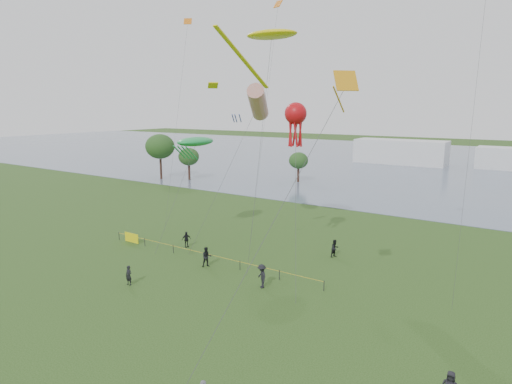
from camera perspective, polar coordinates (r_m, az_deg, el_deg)
The scene contains 15 objects.
ground_plane at distance 26.66m, azimuth -12.72°, elevation -20.81°, with size 400.00×400.00×0.00m, color #203C13.
lake at distance 117.42m, azimuth 24.91°, elevation 3.31°, with size 400.00×120.00×0.08m, color slate.
pavilion_left at distance 114.58m, azimuth 18.70°, elevation 5.10°, with size 22.00×8.00×6.00m, color white.
trees at distance 84.72m, azimuth -9.00°, elevation 5.42°, with size 29.20×16.42×8.91m.
fence at distance 44.31m, azimuth -12.96°, elevation -6.78°, with size 24.07×0.07×1.05m.
spectator_a at distance 38.85m, azimuth -6.59°, elevation -8.60°, with size 0.88×0.68×1.80m, color black.
spectator_b at distance 34.33m, azimuth 0.76°, elevation -11.15°, with size 1.24×0.71×1.92m, color black.
spectator_c at distance 44.35m, azimuth -9.28°, elevation -6.26°, with size 0.96×0.40×1.64m, color black.
spectator_f at distance 36.32m, azimuth -16.61°, elevation -10.62°, with size 0.59×0.38×1.61m, color black.
spectator_g at distance 41.67m, azimuth 10.47°, elevation -7.40°, with size 0.83×0.65×1.71m, color black.
kite_stingray at distance 38.38m, azimuth 1.97°, elevation 20.13°, with size 4.69×9.94×20.44m.
kite_windsock at distance 44.66m, azimuth 0.25°, elevation 11.84°, with size 4.65×10.53×16.41m.
kite_creature at distance 44.93m, azimuth -8.09°, elevation 6.65°, with size 2.68×8.35×11.03m.
kite_octopus at distance 38.15m, azimuth 5.31°, elevation 10.21°, with size 5.45×8.82×14.47m.
kite_delta at distance 23.25m, azimuth 10.67°, elevation 12.02°, with size 3.85×12.59×15.97m.
Camera 1 is at (16.66, -15.39, 14.01)m, focal length 30.00 mm.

